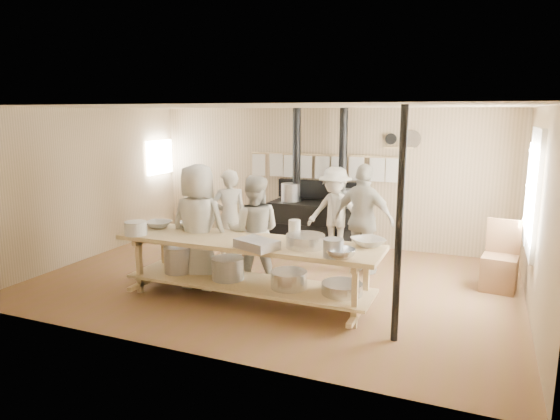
{
  "coord_description": "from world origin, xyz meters",
  "views": [
    {
      "loc": [
        2.86,
        -6.67,
        2.52
      ],
      "look_at": [
        0.02,
        0.2,
        1.06
      ],
      "focal_mm": 32.0,
      "sensor_mm": 36.0,
      "label": 1
    }
  ],
  "objects": [
    {
      "name": "chair",
      "position": [
        3.15,
        0.88,
        0.3
      ],
      "size": [
        0.53,
        0.53,
        1.0
      ],
      "rotation": [
        0.0,
        0.0,
        -0.13
      ],
      "color": "brown",
      "rests_on": "ground"
    },
    {
      "name": "back_wall_shelf",
      "position": [
        1.46,
        2.43,
        2.0
      ],
      "size": [
        0.63,
        0.14,
        0.32
      ],
      "color": "tan",
      "rests_on": "ground"
    },
    {
      "name": "bowl_white_b",
      "position": [
        1.55,
        -0.57,
        0.9
      ],
      "size": [
        0.57,
        0.57,
        0.1
      ],
      "primitive_type": "imported",
      "rotation": [
        0.0,
        0.0,
        2.33
      ],
      "color": "silver",
      "rests_on": "prep_table"
    },
    {
      "name": "ground",
      "position": [
        0.0,
        0.0,
        0.0
      ],
      "size": [
        7.0,
        7.0,
        0.0
      ],
      "primitive_type": "plane",
      "color": "brown",
      "rests_on": "ground"
    },
    {
      "name": "room_shell",
      "position": [
        0.0,
        0.0,
        1.62
      ],
      "size": [
        7.0,
        7.0,
        7.0
      ],
      "color": "tan",
      "rests_on": "ground"
    },
    {
      "name": "stove",
      "position": [
        -0.01,
        2.12,
        0.52
      ],
      "size": [
        1.9,
        0.75,
        2.6
      ],
      "color": "black",
      "rests_on": "ground"
    },
    {
      "name": "cook_far_left",
      "position": [
        -1.02,
        0.5,
        0.8
      ],
      "size": [
        0.7,
        0.64,
        1.61
      ],
      "primitive_type": "imported",
      "rotation": [
        0.0,
        0.0,
        3.7
      ],
      "color": "beige",
      "rests_on": "ground"
    },
    {
      "name": "bucket_galv",
      "position": [
        1.28,
        -1.23,
        0.96
      ],
      "size": [
        0.29,
        0.29,
        0.22
      ],
      "primitive_type": "cylinder",
      "rotation": [
        0.0,
        0.0,
        -0.26
      ],
      "color": "gray",
      "rests_on": "prep_table"
    },
    {
      "name": "roasting_pan",
      "position": [
        0.3,
        -1.23,
        0.91
      ],
      "size": [
        0.6,
        0.51,
        0.11
      ],
      "primitive_type": "cube",
      "rotation": [
        0.0,
        0.0,
        -0.39
      ],
      "color": "#B2B2B7",
      "rests_on": "prep_table"
    },
    {
      "name": "deep_bowl_enamel",
      "position": [
        -1.55,
        -1.23,
        0.94
      ],
      "size": [
        0.38,
        0.38,
        0.19
      ],
      "primitive_type": "cylinder",
      "rotation": [
        0.0,
        0.0,
        -0.3
      ],
      "color": "silver",
      "rests_on": "prep_table"
    },
    {
      "name": "cook_center",
      "position": [
        -0.88,
        -0.69,
        0.91
      ],
      "size": [
        0.91,
        0.61,
        1.81
      ],
      "primitive_type": "imported",
      "rotation": [
        0.0,
        0.0,
        3.18
      ],
      "color": "beige",
      "rests_on": "ground"
    },
    {
      "name": "bowl_white_a",
      "position": [
        -1.55,
        -0.71,
        0.89
      ],
      "size": [
        0.4,
        0.4,
        0.09
      ],
      "primitive_type": "imported",
      "rotation": [
        0.0,
        0.0,
        0.12
      ],
      "color": "silver",
      "rests_on": "prep_table"
    },
    {
      "name": "bowl_steel_b",
      "position": [
        1.37,
        -1.23,
        0.91
      ],
      "size": [
        0.49,
        0.49,
        0.11
      ],
      "primitive_type": "imported",
      "rotation": [
        0.0,
        0.0,
        3.68
      ],
      "color": "silver",
      "rests_on": "prep_table"
    },
    {
      "name": "mixing_bowl_large",
      "position": [
        0.83,
        -0.93,
        0.93
      ],
      "size": [
        0.61,
        0.61,
        0.16
      ],
      "primitive_type": "cylinder",
      "rotation": [
        0.0,
        0.0,
        -0.27
      ],
      "color": "silver",
      "rests_on": "prep_table"
    },
    {
      "name": "bowl_steel_a",
      "position": [
        -1.12,
        -0.57,
        0.9
      ],
      "size": [
        0.38,
        0.38,
        0.09
      ],
      "primitive_type": "imported",
      "rotation": [
        0.0,
        0.0,
        1.21
      ],
      "color": "silver",
      "rests_on": "prep_table"
    },
    {
      "name": "cook_by_window",
      "position": [
        0.48,
        1.59,
        0.8
      ],
      "size": [
        1.12,
        0.78,
        1.6
      ],
      "primitive_type": "imported",
      "rotation": [
        0.0,
        0.0,
        -0.19
      ],
      "color": "beige",
      "rests_on": "ground"
    },
    {
      "name": "pitcher",
      "position": [
        0.55,
        -0.57,
        0.98
      ],
      "size": [
        0.21,
        0.21,
        0.25
      ],
      "primitive_type": "cylinder",
      "rotation": [
        0.0,
        0.0,
        0.42
      ],
      "color": "silver",
      "rests_on": "prep_table"
    },
    {
      "name": "left_opening",
      "position": [
        -3.45,
        2.0,
        1.6
      ],
      "size": [
        0.0,
        0.9,
        0.9
      ],
      "color": "white",
      "rests_on": "ground"
    },
    {
      "name": "window_right",
      "position": [
        3.47,
        0.6,
        1.5
      ],
      "size": [
        0.09,
        1.5,
        1.65
      ],
      "color": "beige",
      "rests_on": "ground"
    },
    {
      "name": "prep_table",
      "position": [
        -0.01,
        -0.9,
        0.52
      ],
      "size": [
        3.6,
        0.9,
        0.85
      ],
      "color": "tan",
      "rests_on": "ground"
    },
    {
      "name": "cook_right",
      "position": [
        1.16,
        0.85,
        0.87
      ],
      "size": [
        1.1,
        0.69,
        1.75
      ],
      "primitive_type": "imported",
      "rotation": [
        0.0,
        0.0,
        2.87
      ],
      "color": "beige",
      "rests_on": "ground"
    },
    {
      "name": "support_post",
      "position": [
        2.05,
        -1.35,
        1.3
      ],
      "size": [
        0.08,
        0.08,
        2.6
      ],
      "primitive_type": "cylinder",
      "color": "black",
      "rests_on": "ground"
    },
    {
      "name": "towel_rail",
      "position": [
        -0.0,
        2.4,
        1.55
      ],
      "size": [
        3.0,
        0.04,
        0.47
      ],
      "color": "tan",
      "rests_on": "ground"
    },
    {
      "name": "cook_left",
      "position": [
        -0.18,
        -0.3,
        0.82
      ],
      "size": [
        0.95,
        0.83,
        1.64
      ],
      "primitive_type": "imported",
      "rotation": [
        0.0,
        0.0,
        3.45
      ],
      "color": "beige",
      "rests_on": "ground"
    }
  ]
}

